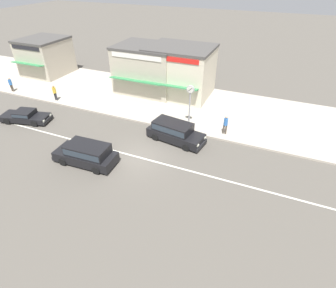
{
  "coord_description": "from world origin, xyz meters",
  "views": [
    {
      "loc": [
        8.08,
        -13.47,
        11.86
      ],
      "look_at": [
        1.81,
        1.39,
        0.8
      ],
      "focal_mm": 28.0,
      "sensor_mm": 36.0,
      "label": 1
    }
  ],
  "objects_px": {
    "minivan_black_3": "(87,153)",
    "pedestrian_far_end": "(11,84)",
    "sedan_black_0": "(25,116)",
    "pedestrian_by_shop": "(226,123)",
    "minivan_black_2": "(174,131)",
    "shopfront_corner_warung": "(148,68)",
    "street_clock": "(190,97)",
    "pedestrian_mid_kerb": "(54,92)",
    "shopfront_mid_block": "(180,71)",
    "shopfront_far_kios": "(46,56)"
  },
  "relations": [
    {
      "from": "minivan_black_3",
      "to": "pedestrian_far_end",
      "type": "bearing_deg",
      "value": 155.42
    },
    {
      "from": "sedan_black_0",
      "to": "pedestrian_by_shop",
      "type": "bearing_deg",
      "value": 15.23
    },
    {
      "from": "minivan_black_3",
      "to": "minivan_black_2",
      "type": "bearing_deg",
      "value": 48.34
    },
    {
      "from": "pedestrian_by_shop",
      "to": "shopfront_corner_warung",
      "type": "height_order",
      "value": "shopfront_corner_warung"
    },
    {
      "from": "sedan_black_0",
      "to": "shopfront_corner_warung",
      "type": "relative_size",
      "value": 0.71
    },
    {
      "from": "minivan_black_3",
      "to": "shopfront_corner_warung",
      "type": "height_order",
      "value": "shopfront_corner_warung"
    },
    {
      "from": "sedan_black_0",
      "to": "shopfront_corner_warung",
      "type": "distance_m",
      "value": 13.01
    },
    {
      "from": "minivan_black_2",
      "to": "pedestrian_far_end",
      "type": "relative_size",
      "value": 3.17
    },
    {
      "from": "street_clock",
      "to": "shopfront_corner_warung",
      "type": "distance_m",
      "value": 8.98
    },
    {
      "from": "pedestrian_mid_kerb",
      "to": "shopfront_mid_block",
      "type": "bearing_deg",
      "value": 30.18
    },
    {
      "from": "minivan_black_3",
      "to": "pedestrian_far_end",
      "type": "xyz_separation_m",
      "value": [
        -15.61,
        7.14,
        0.2
      ]
    },
    {
      "from": "sedan_black_0",
      "to": "pedestrian_by_shop",
      "type": "height_order",
      "value": "pedestrian_by_shop"
    },
    {
      "from": "shopfront_mid_block",
      "to": "shopfront_far_kios",
      "type": "bearing_deg",
      "value": -178.74
    },
    {
      "from": "pedestrian_by_shop",
      "to": "minivan_black_2",
      "type": "bearing_deg",
      "value": -147.42
    },
    {
      "from": "shopfront_far_kios",
      "to": "shopfront_corner_warung",
      "type": "bearing_deg",
      "value": 0.31
    },
    {
      "from": "sedan_black_0",
      "to": "minivan_black_2",
      "type": "xyz_separation_m",
      "value": [
        13.61,
        2.38,
        0.31
      ]
    },
    {
      "from": "street_clock",
      "to": "minivan_black_3",
      "type": "bearing_deg",
      "value": -123.67
    },
    {
      "from": "sedan_black_0",
      "to": "shopfront_far_kios",
      "type": "xyz_separation_m",
      "value": [
        -7.17,
        10.54,
        1.79
      ]
    },
    {
      "from": "minivan_black_3",
      "to": "pedestrian_mid_kerb",
      "type": "height_order",
      "value": "pedestrian_mid_kerb"
    },
    {
      "from": "minivan_black_3",
      "to": "pedestrian_by_shop",
      "type": "bearing_deg",
      "value": 42.36
    },
    {
      "from": "minivan_black_3",
      "to": "street_clock",
      "type": "bearing_deg",
      "value": 56.33
    },
    {
      "from": "minivan_black_3",
      "to": "shopfront_corner_warung",
      "type": "bearing_deg",
      "value": 97.41
    },
    {
      "from": "street_clock",
      "to": "shopfront_far_kios",
      "type": "height_order",
      "value": "shopfront_far_kios"
    },
    {
      "from": "street_clock",
      "to": "pedestrian_by_shop",
      "type": "relative_size",
      "value": 2.23
    },
    {
      "from": "minivan_black_3",
      "to": "pedestrian_by_shop",
      "type": "height_order",
      "value": "pedestrian_by_shop"
    },
    {
      "from": "minivan_black_3",
      "to": "shopfront_far_kios",
      "type": "relative_size",
      "value": 0.77
    },
    {
      "from": "sedan_black_0",
      "to": "pedestrian_mid_kerb",
      "type": "bearing_deg",
      "value": 96.08
    },
    {
      "from": "minivan_black_2",
      "to": "shopfront_far_kios",
      "type": "distance_m",
      "value": 22.38
    },
    {
      "from": "minivan_black_2",
      "to": "minivan_black_3",
      "type": "bearing_deg",
      "value": -131.66
    },
    {
      "from": "pedestrian_by_shop",
      "to": "sedan_black_0",
      "type": "bearing_deg",
      "value": -164.77
    },
    {
      "from": "pedestrian_mid_kerb",
      "to": "pedestrian_far_end",
      "type": "bearing_deg",
      "value": -179.46
    },
    {
      "from": "minivan_black_2",
      "to": "pedestrian_mid_kerb",
      "type": "relative_size",
      "value": 3.02
    },
    {
      "from": "pedestrian_by_shop",
      "to": "shopfront_mid_block",
      "type": "bearing_deg",
      "value": 135.6
    },
    {
      "from": "minivan_black_2",
      "to": "pedestrian_by_shop",
      "type": "xyz_separation_m",
      "value": [
        3.6,
        2.3,
        0.28
      ]
    },
    {
      "from": "sedan_black_0",
      "to": "street_clock",
      "type": "bearing_deg",
      "value": 18.73
    },
    {
      "from": "pedestrian_far_end",
      "to": "shopfront_far_kios",
      "type": "xyz_separation_m",
      "value": [
        -0.54,
        6.23,
        1.28
      ]
    },
    {
      "from": "shopfront_corner_warung",
      "to": "shopfront_far_kios",
      "type": "bearing_deg",
      "value": -179.69
    },
    {
      "from": "pedestrian_mid_kerb",
      "to": "minivan_black_2",
      "type": "bearing_deg",
      "value": -8.04
    },
    {
      "from": "minivan_black_2",
      "to": "shopfront_corner_warung",
      "type": "bearing_deg",
      "value": 127.78
    },
    {
      "from": "street_clock",
      "to": "shopfront_corner_warung",
      "type": "xyz_separation_m",
      "value": [
        -6.8,
        5.86,
        -0.31
      ]
    },
    {
      "from": "street_clock",
      "to": "shopfront_corner_warung",
      "type": "bearing_deg",
      "value": 139.23
    },
    {
      "from": "minivan_black_3",
      "to": "shopfront_far_kios",
      "type": "height_order",
      "value": "shopfront_far_kios"
    },
    {
      "from": "pedestrian_far_end",
      "to": "shopfront_corner_warung",
      "type": "height_order",
      "value": "shopfront_corner_warung"
    },
    {
      "from": "minivan_black_2",
      "to": "minivan_black_3",
      "type": "xyz_separation_m",
      "value": [
        -4.63,
        -5.21,
        -0.0
      ]
    },
    {
      "from": "shopfront_far_kios",
      "to": "pedestrian_by_shop",
      "type": "bearing_deg",
      "value": -13.5
    },
    {
      "from": "minivan_black_3",
      "to": "street_clock",
      "type": "distance_m",
      "value": 9.34
    },
    {
      "from": "sedan_black_0",
      "to": "shopfront_mid_block",
      "type": "relative_size",
      "value": 0.71
    },
    {
      "from": "pedestrian_mid_kerb",
      "to": "shopfront_corner_warung",
      "type": "bearing_deg",
      "value": 39.09
    },
    {
      "from": "street_clock",
      "to": "pedestrian_far_end",
      "type": "distance_m",
      "value": 20.75
    },
    {
      "from": "pedestrian_mid_kerb",
      "to": "sedan_black_0",
      "type": "bearing_deg",
      "value": -83.92
    }
  ]
}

